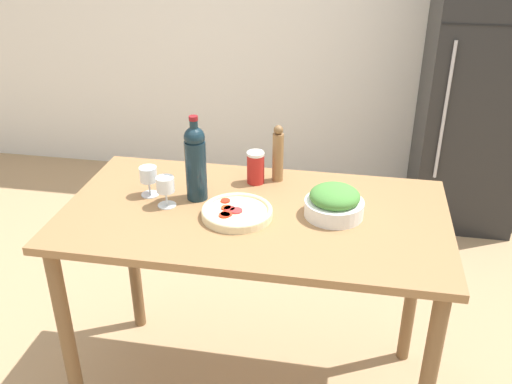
# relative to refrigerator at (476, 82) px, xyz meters

# --- Properties ---
(wall_back) EXTENTS (6.40, 0.08, 2.60)m
(wall_back) POSITION_rel_refrigerator_xyz_m (-1.06, 0.39, 0.38)
(wall_back) COLOR silver
(wall_back) RESTS_ON ground_plane
(refrigerator) EXTENTS (0.61, 0.71, 1.85)m
(refrigerator) POSITION_rel_refrigerator_xyz_m (0.00, 0.00, 0.00)
(refrigerator) COLOR black
(refrigerator) RESTS_ON ground_plane
(prep_counter) EXTENTS (1.43, 0.77, 0.90)m
(prep_counter) POSITION_rel_refrigerator_xyz_m (-1.06, -1.83, -0.15)
(prep_counter) COLOR olive
(prep_counter) RESTS_ON ground_plane
(wine_bottle) EXTENTS (0.08, 0.08, 0.33)m
(wine_bottle) POSITION_rel_refrigerator_xyz_m (-1.30, -1.77, 0.14)
(wine_bottle) COLOR #142833
(wine_bottle) RESTS_ON prep_counter
(wine_glass_near) EXTENTS (0.07, 0.07, 0.12)m
(wine_glass_near) POSITION_rel_refrigerator_xyz_m (-1.39, -1.85, 0.06)
(wine_glass_near) COLOR silver
(wine_glass_near) RESTS_ON prep_counter
(wine_glass_far) EXTENTS (0.07, 0.07, 0.12)m
(wine_glass_far) POSITION_rel_refrigerator_xyz_m (-1.49, -1.78, 0.06)
(wine_glass_far) COLOR silver
(wine_glass_far) RESTS_ON prep_counter
(pepper_mill) EXTENTS (0.05, 0.05, 0.24)m
(pepper_mill) POSITION_rel_refrigerator_xyz_m (-1.02, -1.56, 0.10)
(pepper_mill) COLOR olive
(pepper_mill) RESTS_ON prep_counter
(salad_bowl) EXTENTS (0.22, 0.22, 0.12)m
(salad_bowl) POSITION_rel_refrigerator_xyz_m (-0.77, -1.81, 0.03)
(salad_bowl) COLOR white
(salad_bowl) RESTS_ON prep_counter
(homemade_pizza) EXTENTS (0.26, 0.26, 0.03)m
(homemade_pizza) POSITION_rel_refrigerator_xyz_m (-1.12, -1.88, -0.00)
(homemade_pizza) COLOR beige
(homemade_pizza) RESTS_ON prep_counter
(salt_canister) EXTENTS (0.07, 0.07, 0.13)m
(salt_canister) POSITION_rel_refrigerator_xyz_m (-1.10, -1.60, 0.05)
(salt_canister) COLOR #B2231E
(salt_canister) RESTS_ON prep_counter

